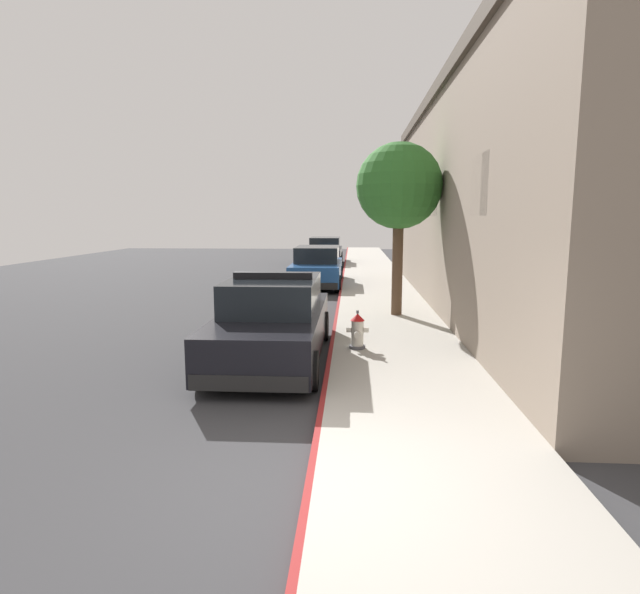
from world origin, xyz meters
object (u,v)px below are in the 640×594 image
parked_car_silver_ahead (317,267)px  street_tree (399,187)px  police_cruiser (273,322)px  fire_hydrant (357,331)px  parked_car_dark_far (325,252)px

parked_car_silver_ahead → street_tree: bearing=-69.0°
police_cruiser → fire_hydrant: police_cruiser is taller
police_cruiser → street_tree: bearing=57.1°
parked_car_dark_far → fire_hydrant: (1.68, -19.84, -0.25)m
police_cruiser → fire_hydrant: 1.68m
police_cruiser → street_tree: size_ratio=1.08×
police_cruiser → parked_car_silver_ahead: size_ratio=1.00×
fire_hydrant → parked_car_silver_ahead: bearing=98.2°
parked_car_dark_far → police_cruiser: bearing=-89.8°
fire_hydrant → street_tree: (1.07, 3.70, 2.97)m
fire_hydrant → street_tree: 4.87m
parked_car_silver_ahead → street_tree: size_ratio=1.08×
parked_car_dark_far → street_tree: bearing=-80.3°
parked_car_dark_far → street_tree: (2.75, -16.14, 2.72)m
parked_car_silver_ahead → police_cruiser: bearing=-90.6°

